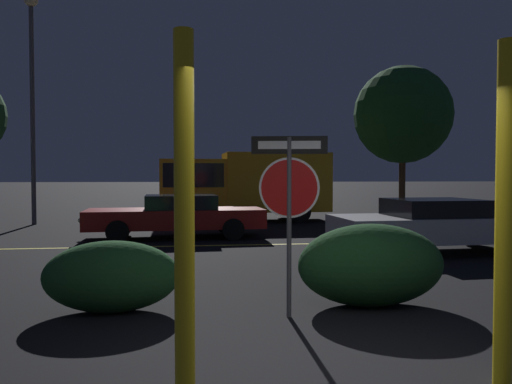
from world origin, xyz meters
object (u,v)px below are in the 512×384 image
at_px(street_lamp, 32,72).
at_px(hedge_bush_2, 371,265).
at_px(yellow_pole_right, 505,215).
at_px(tree_1, 403,115).
at_px(yellow_pole_left, 184,231).
at_px(passing_car_2, 177,215).
at_px(stop_sign, 289,188).
at_px(passing_car_3, 438,224).
at_px(delivery_truck, 241,183).
at_px(hedge_bush_1, 111,276).

bearing_deg(street_lamp, hedge_bush_2, -56.59).
distance_m(yellow_pole_right, tree_1, 21.62).
xyz_separation_m(yellow_pole_left, passing_car_2, (-0.42, 10.72, -0.75)).
distance_m(stop_sign, passing_car_3, 6.45).
bearing_deg(hedge_bush_2, stop_sign, -162.49).
bearing_deg(yellow_pole_left, delivery_truck, 83.18).
height_order(yellow_pole_left, yellow_pole_right, yellow_pole_right).
bearing_deg(passing_car_3, passing_car_2, -122.55).
height_order(yellow_pole_left, hedge_bush_1, yellow_pole_left).
height_order(stop_sign, hedge_bush_1, stop_sign).
height_order(hedge_bush_2, street_lamp, street_lamp).
relative_size(yellow_pole_left, hedge_bush_2, 1.38).
bearing_deg(tree_1, passing_car_2, -138.47).
relative_size(yellow_pole_right, tree_1, 0.40).
bearing_deg(hedge_bush_2, street_lamp, 123.41).
relative_size(passing_car_3, street_lamp, 0.60).
bearing_deg(delivery_truck, hedge_bush_1, 165.24).
bearing_deg(passing_car_3, yellow_pole_right, -26.00).
height_order(hedge_bush_1, delivery_truck, delivery_truck).
xyz_separation_m(street_lamp, tree_1, (16.01, 5.04, -0.68)).
distance_m(hedge_bush_1, passing_car_2, 7.65).
relative_size(hedge_bush_1, delivery_truck, 0.27).
xyz_separation_m(stop_sign, delivery_truck, (0.63, 13.04, -0.13)).
xyz_separation_m(hedge_bush_1, delivery_truck, (2.86, 12.55, 1.02)).
distance_m(yellow_pole_left, tree_1, 23.02).
bearing_deg(delivery_truck, stop_sign, 175.33).
xyz_separation_m(yellow_pole_left, tree_1, (10.37, 20.28, 3.38)).
bearing_deg(passing_car_2, tree_1, -51.93).
xyz_separation_m(hedge_bush_2, tree_1, (7.93, 17.29, 4.20)).
height_order(hedge_bush_2, tree_1, tree_1).
xyz_separation_m(stop_sign, yellow_pole_right, (1.38, -2.24, -0.17)).
height_order(yellow_pole_left, delivery_truck, yellow_pole_left).
bearing_deg(yellow_pole_right, hedge_bush_1, 142.92).
bearing_deg(passing_car_3, tree_1, 157.13).
bearing_deg(hedge_bush_2, delivery_truck, 92.58).
distance_m(yellow_pole_right, hedge_bush_1, 4.64).
bearing_deg(delivery_truck, passing_car_3, -157.94).
bearing_deg(stop_sign, hedge_bush_2, 28.81).
xyz_separation_m(stop_sign, yellow_pole_left, (-1.24, -2.61, -0.23)).
distance_m(yellow_pole_right, passing_car_2, 10.83).
height_order(hedge_bush_2, delivery_truck, delivery_truck).
bearing_deg(hedge_bush_1, passing_car_2, 85.71).
height_order(hedge_bush_1, passing_car_2, passing_car_2).
height_order(yellow_pole_left, passing_car_3, yellow_pole_left).
height_order(passing_car_3, delivery_truck, delivery_truck).
xyz_separation_m(stop_sign, street_lamp, (-6.88, 12.63, 3.82)).
distance_m(hedge_bush_2, passing_car_3, 5.32).
distance_m(stop_sign, passing_car_2, 8.34).
distance_m(yellow_pole_right, street_lamp, 17.48).
distance_m(hedge_bush_2, tree_1, 19.48).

